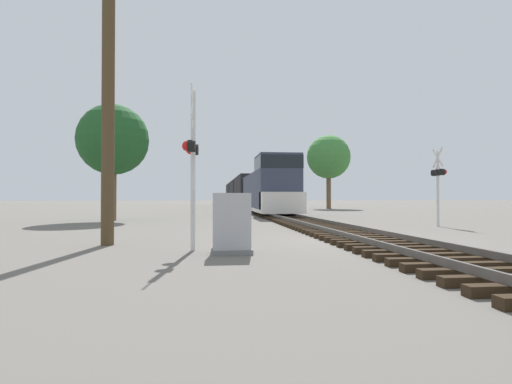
{
  "coord_description": "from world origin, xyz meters",
  "views": [
    {
      "loc": [
        -4.7,
        -11.9,
        1.33
      ],
      "look_at": [
        -2.4,
        8.13,
        1.63
      ],
      "focal_mm": 28.0,
      "sensor_mm": 36.0,
      "label": 1
    }
  ],
  "objects_px": {
    "crossing_signal_near": "(192,155)",
    "tree_far_right": "(113,140)",
    "crossing_signal_far": "(439,177)",
    "relay_cabinet": "(232,224)",
    "freight_train": "(244,193)",
    "utility_pole": "(108,100)",
    "tree_mid_background": "(329,157)"
  },
  "relations": [
    {
      "from": "crossing_signal_near",
      "to": "utility_pole",
      "type": "distance_m",
      "value": 3.29
    },
    {
      "from": "freight_train",
      "to": "crossing_signal_far",
      "type": "xyz_separation_m",
      "value": [
        5.88,
        -37.59,
        0.28
      ]
    },
    {
      "from": "freight_train",
      "to": "utility_pole",
      "type": "height_order",
      "value": "utility_pole"
    },
    {
      "from": "freight_train",
      "to": "crossing_signal_near",
      "type": "bearing_deg",
      "value": -96.56
    },
    {
      "from": "crossing_signal_near",
      "to": "tree_mid_background",
      "type": "xyz_separation_m",
      "value": [
        15.04,
        37.77,
        3.95
      ]
    },
    {
      "from": "utility_pole",
      "to": "tree_far_right",
      "type": "distance_m",
      "value": 12.85
    },
    {
      "from": "tree_mid_background",
      "to": "relay_cabinet",
      "type": "bearing_deg",
      "value": -110.12
    },
    {
      "from": "crossing_signal_far",
      "to": "relay_cabinet",
      "type": "relative_size",
      "value": 2.54
    },
    {
      "from": "relay_cabinet",
      "to": "freight_train",
      "type": "bearing_deg",
      "value": 84.74
    },
    {
      "from": "utility_pole",
      "to": "tree_mid_background",
      "type": "distance_m",
      "value": 40.34
    },
    {
      "from": "relay_cabinet",
      "to": "crossing_signal_near",
      "type": "bearing_deg",
      "value": 145.58
    },
    {
      "from": "crossing_signal_near",
      "to": "relay_cabinet",
      "type": "bearing_deg",
      "value": 59.71
    },
    {
      "from": "crossing_signal_far",
      "to": "tree_mid_background",
      "type": "relative_size",
      "value": 0.4
    },
    {
      "from": "crossing_signal_far",
      "to": "relay_cabinet",
      "type": "height_order",
      "value": "crossing_signal_far"
    },
    {
      "from": "crossing_signal_near",
      "to": "relay_cabinet",
      "type": "distance_m",
      "value": 2.08
    },
    {
      "from": "relay_cabinet",
      "to": "tree_far_right",
      "type": "bearing_deg",
      "value": 112.88
    },
    {
      "from": "crossing_signal_far",
      "to": "relay_cabinet",
      "type": "bearing_deg",
      "value": 131.21
    },
    {
      "from": "crossing_signal_near",
      "to": "tree_far_right",
      "type": "bearing_deg",
      "value": -155.41
    },
    {
      "from": "crossing_signal_near",
      "to": "tree_far_right",
      "type": "distance_m",
      "value": 15.11
    },
    {
      "from": "relay_cabinet",
      "to": "tree_mid_background",
      "type": "relative_size",
      "value": 0.16
    },
    {
      "from": "crossing_signal_far",
      "to": "tree_far_right",
      "type": "bearing_deg",
      "value": 70.51
    },
    {
      "from": "utility_pole",
      "to": "tree_far_right",
      "type": "height_order",
      "value": "utility_pole"
    },
    {
      "from": "utility_pole",
      "to": "tree_mid_background",
      "type": "bearing_deg",
      "value": 64.31
    },
    {
      "from": "freight_train",
      "to": "crossing_signal_near",
      "type": "xyz_separation_m",
      "value": [
        -5.16,
        -44.87,
        0.39
      ]
    },
    {
      "from": "crossing_signal_near",
      "to": "utility_pole",
      "type": "xyz_separation_m",
      "value": [
        -2.42,
        1.47,
        1.67
      ]
    },
    {
      "from": "freight_train",
      "to": "tree_far_right",
      "type": "distance_m",
      "value": 32.69
    },
    {
      "from": "tree_far_right",
      "to": "freight_train",
      "type": "bearing_deg",
      "value": 71.42
    },
    {
      "from": "freight_train",
      "to": "crossing_signal_near",
      "type": "height_order",
      "value": "freight_train"
    },
    {
      "from": "crossing_signal_near",
      "to": "tree_far_right",
      "type": "relative_size",
      "value": 0.62
    },
    {
      "from": "relay_cabinet",
      "to": "tree_far_right",
      "type": "distance_m",
      "value": 16.41
    },
    {
      "from": "crossing_signal_near",
      "to": "tree_far_right",
      "type": "xyz_separation_m",
      "value": [
        -5.22,
        13.99,
        2.31
      ]
    },
    {
      "from": "relay_cabinet",
      "to": "tree_mid_background",
      "type": "height_order",
      "value": "tree_mid_background"
    }
  ]
}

